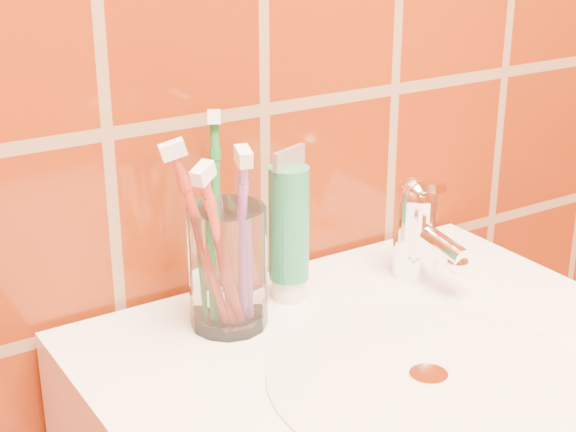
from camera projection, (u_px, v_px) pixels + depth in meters
glass_tumbler at (228, 267)px, 0.89m from camera, size 0.10×0.10×0.13m
toothpaste_tube at (289, 230)px, 0.94m from camera, size 0.05×0.04×0.17m
faucet at (418, 224)px, 1.00m from camera, size 0.05×0.11×0.12m
toothbrush_0 at (204, 241)px, 0.86m from camera, size 0.11×0.10×0.21m
toothbrush_1 at (241, 241)px, 0.87m from camera, size 0.05×0.09×0.21m
toothbrush_2 at (217, 219)px, 0.90m from camera, size 0.11×0.14×0.23m
toothbrush_3 at (222, 252)px, 0.85m from camera, size 0.13×0.12×0.20m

